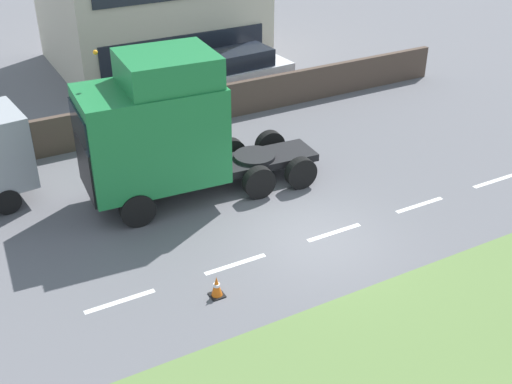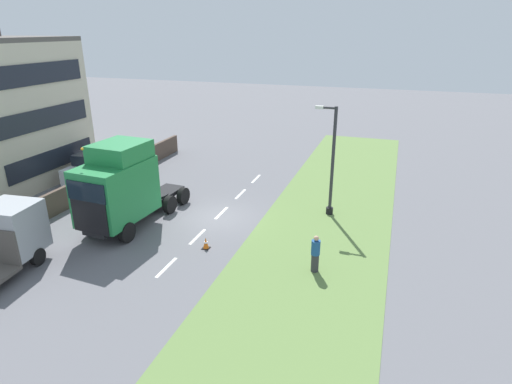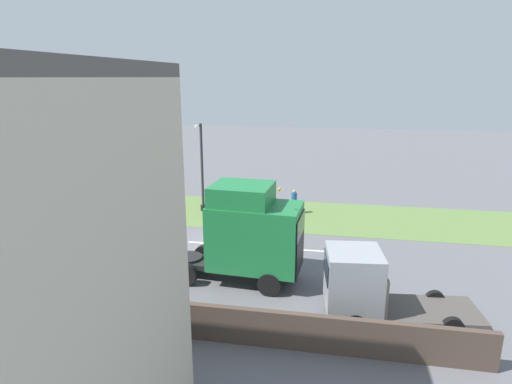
{
  "view_description": "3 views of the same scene",
  "coord_description": "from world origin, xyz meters",
  "views": [
    {
      "loc": [
        -12.46,
        8.72,
        10.19
      ],
      "look_at": [
        1.11,
        1.27,
        1.33
      ],
      "focal_mm": 45.0,
      "sensor_mm": 36.0,
      "label": 1
    },
    {
      "loc": [
        -9.12,
        20.32,
        10.08
      ],
      "look_at": [
        -2.24,
        -0.38,
        1.7
      ],
      "focal_mm": 30.0,
      "sensor_mm": 36.0,
      "label": 2
    },
    {
      "loc": [
        22.15,
        6.41,
        9.27
      ],
      "look_at": [
        -1.68,
        2.07,
        2.74
      ],
      "focal_mm": 30.0,
      "sensor_mm": 36.0,
      "label": 3
    }
  ],
  "objects": [
    {
      "name": "boundary_wall",
      "position": [
        9.0,
        0.0,
        0.7
      ],
      "size": [
        0.25,
        24.0,
        1.4
      ],
      "color": "#4C3D33",
      "rests_on": "ground"
    },
    {
      "name": "parked_car",
      "position": [
        10.76,
        -3.18,
        1.01
      ],
      "size": [
        2.11,
        4.79,
        2.08
      ],
      "rotation": [
        0.0,
        0.0,
        0.06
      ],
      "color": "silver",
      "rests_on": "ground"
    },
    {
      "name": "ground_plane",
      "position": [
        0.0,
        0.0,
        0.0
      ],
      "size": [
        120.0,
        120.0,
        0.0
      ],
      "primitive_type": "plane",
      "color": "slate",
      "rests_on": "ground"
    },
    {
      "name": "lane_markings",
      "position": [
        0.0,
        -0.7,
        0.0
      ],
      "size": [
        0.16,
        14.6,
        0.0
      ],
      "color": "white",
      "rests_on": "ground"
    },
    {
      "name": "lorry_cab",
      "position": [
        4.15,
        2.8,
        2.34
      ],
      "size": [
        3.02,
        7.58,
        4.79
      ],
      "rotation": [
        0.0,
        0.0,
        -0.07
      ],
      "color": "black",
      "rests_on": "ground"
    },
    {
      "name": "grass_verge",
      "position": [
        -6.0,
        0.0,
        0.01
      ],
      "size": [
        7.0,
        44.0,
        0.01
      ],
      "color": "#607F42",
      "rests_on": "ground"
    },
    {
      "name": "traffic_cone_lead",
      "position": [
        -0.95,
        3.51,
        0.28
      ],
      "size": [
        0.36,
        0.36,
        0.58
      ],
      "color": "black",
      "rests_on": "ground"
    }
  ]
}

